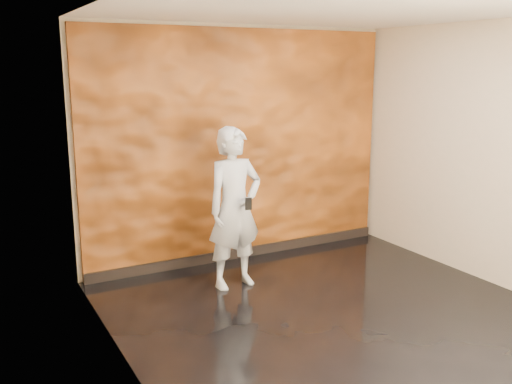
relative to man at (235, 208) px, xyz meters
name	(u,v)px	position (x,y,z in m)	size (l,w,h in m)	color
room	(340,171)	(0.51, -1.14, 0.54)	(4.02, 4.02, 2.81)	black
feature_wall	(242,146)	(0.51, 0.82, 0.52)	(3.90, 0.06, 2.75)	#C8651E
baseboard	(244,252)	(0.51, 0.78, -0.80)	(3.90, 0.04, 0.12)	black
man	(235,208)	(0.00, 0.00, 0.00)	(0.63, 0.41, 1.72)	#ADB4BD
phone	(248,204)	(0.04, -0.23, 0.09)	(0.07, 0.01, 0.13)	black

